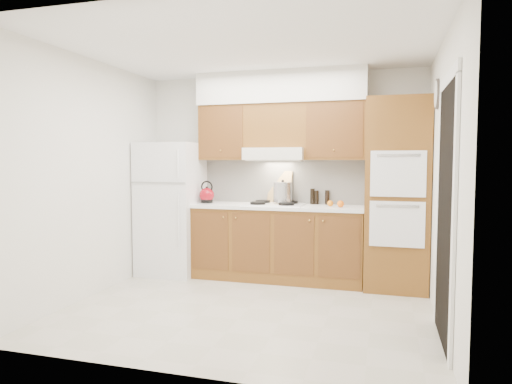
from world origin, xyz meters
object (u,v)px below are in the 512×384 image
(fridge, at_px, (172,208))
(oven_cabinet, at_px, (397,195))
(kettle, at_px, (207,195))
(stock_pot, at_px, (283,192))

(fridge, xyz_separation_m, oven_cabinet, (2.85, 0.03, 0.24))
(fridge, height_order, oven_cabinet, oven_cabinet)
(fridge, xyz_separation_m, kettle, (0.49, 0.03, 0.19))
(stock_pot, bearing_deg, kettle, -174.46)
(fridge, distance_m, stock_pot, 1.50)
(oven_cabinet, height_order, kettle, oven_cabinet)
(oven_cabinet, xyz_separation_m, kettle, (-2.35, -0.01, -0.05))
(fridge, height_order, stock_pot, fridge)
(kettle, distance_m, stock_pot, 0.99)
(oven_cabinet, distance_m, stock_pot, 1.37)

